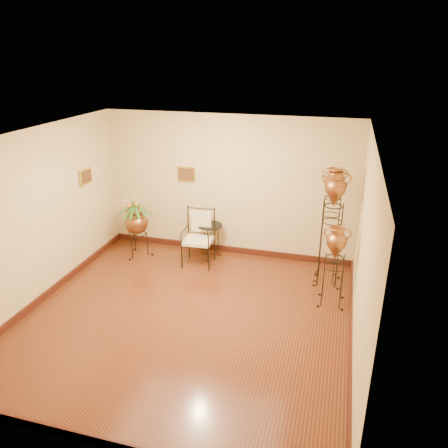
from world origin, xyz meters
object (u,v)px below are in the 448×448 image
(amphora_mid, at_px, (331,229))
(armchair, at_px, (198,238))
(planter_urn, at_px, (136,220))
(amphora_tall, at_px, (330,224))
(side_table, at_px, (210,240))

(amphora_mid, bearing_deg, armchair, 178.42)
(planter_urn, bearing_deg, amphora_mid, -1.86)
(amphora_tall, bearing_deg, armchair, -178.18)
(amphora_mid, bearing_deg, planter_urn, 178.14)
(side_table, bearing_deg, planter_urn, -167.89)
(amphora_mid, distance_m, armchair, 2.49)
(amphora_tall, bearing_deg, side_table, 172.94)
(amphora_mid, xyz_separation_m, armchair, (-2.44, 0.07, -0.50))
(amphora_tall, height_order, side_table, amphora_tall)
(planter_urn, bearing_deg, side_table, 12.11)
(amphora_tall, xyz_separation_m, amphora_mid, (0.03, -0.14, -0.02))
(planter_urn, relative_size, armchair, 1.26)
(amphora_tall, xyz_separation_m, side_table, (-2.29, 0.28, -0.70))
(planter_urn, xyz_separation_m, side_table, (1.43, 0.31, -0.40))
(amphora_tall, relative_size, amphora_mid, 1.01)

